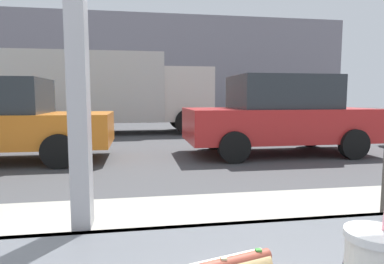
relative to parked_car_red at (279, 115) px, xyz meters
The scene contains 5 objects.
ground_plane 3.86m from the parked_car_red, 153.48° to the left, with size 60.00×60.00×0.00m, color #424244.
sidewalk_strip 5.86m from the parked_car_red, 125.40° to the right, with size 16.00×2.80×0.13m, color #9E998E.
building_facade_far 15.16m from the parked_car_red, 102.95° to the left, with size 28.00×1.20×6.49m, color gray.
parked_car_red is the anchor object (origin of this frame).
box_truck 6.70m from the parked_car_red, 129.50° to the left, with size 7.15×2.44×2.82m.
Camera 1 is at (0.16, -0.86, 1.31)m, focal length 31.08 mm.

